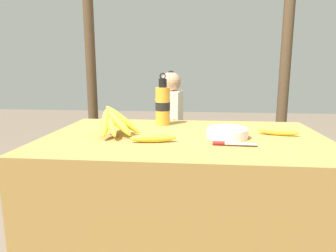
# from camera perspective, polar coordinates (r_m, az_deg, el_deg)

# --- Properties ---
(market_counter) EXTENTS (1.46, 0.94, 0.74)m
(market_counter) POSITION_cam_1_polar(r_m,az_deg,el_deg) (1.70, 3.06, -14.11)
(market_counter) COLOR olive
(market_counter) RESTS_ON ground_plane
(banana_bunch_ripe) EXTENTS (0.21, 0.31, 0.17)m
(banana_bunch_ripe) POSITION_cam_1_polar(r_m,az_deg,el_deg) (1.59, -10.07, 0.98)
(banana_bunch_ripe) COLOR #4C381E
(banana_bunch_ripe) RESTS_ON market_counter
(serving_bowl) EXTENTS (0.21, 0.21, 0.06)m
(serving_bowl) POSITION_cam_1_polar(r_m,az_deg,el_deg) (1.55, 11.22, -1.09)
(serving_bowl) COLOR white
(serving_bowl) RESTS_ON market_counter
(water_bottle) EXTENTS (0.09, 0.09, 0.32)m
(water_bottle) POSITION_cam_1_polar(r_m,az_deg,el_deg) (1.86, -1.01, 4.03)
(water_bottle) COLOR gold
(water_bottle) RESTS_ON market_counter
(loose_banana_front) EXTENTS (0.23, 0.08, 0.04)m
(loose_banana_front) POSITION_cam_1_polar(r_m,az_deg,el_deg) (1.43, -2.83, -2.33)
(loose_banana_front) COLOR yellow
(loose_banana_front) RESTS_ON market_counter
(loose_banana_side) EXTENTS (0.21, 0.09, 0.04)m
(loose_banana_side) POSITION_cam_1_polar(r_m,az_deg,el_deg) (1.68, 20.24, -0.98)
(loose_banana_side) COLOR yellow
(loose_banana_side) RESTS_ON market_counter
(knife) EXTENTS (0.20, 0.03, 0.02)m
(knife) POSITION_cam_1_polar(r_m,az_deg,el_deg) (1.40, 11.35, -3.28)
(knife) COLOR #BCBCC1
(knife) RESTS_ON market_counter
(wooden_bench) EXTENTS (1.75, 0.32, 0.42)m
(wooden_bench) POSITION_cam_1_polar(r_m,az_deg,el_deg) (3.09, 2.87, -2.84)
(wooden_bench) COLOR #4C3823
(wooden_bench) RESTS_ON ground_plane
(seated_vendor) EXTENTS (0.42, 0.41, 1.07)m
(seated_vendor) POSITION_cam_1_polar(r_m,az_deg,el_deg) (3.02, -0.33, 1.97)
(seated_vendor) COLOR #564C60
(seated_vendor) RESTS_ON ground_plane
(banana_bunch_green) EXTENTS (0.19, 0.29, 0.16)m
(banana_bunch_green) POSITION_cam_1_polar(r_m,az_deg,el_deg) (3.08, 12.47, -0.53)
(banana_bunch_green) COLOR #4C381E
(banana_bunch_green) RESTS_ON wooden_bench
(support_post_near) EXTENTS (0.11, 0.11, 2.73)m
(support_post_near) POSITION_cam_1_polar(r_m,az_deg,el_deg) (3.51, -14.68, 15.05)
(support_post_near) COLOR #4C3823
(support_post_near) RESTS_ON ground_plane
(support_post_far) EXTENTS (0.11, 0.11, 2.73)m
(support_post_far) POSITION_cam_1_polar(r_m,az_deg,el_deg) (3.43, 21.71, 14.76)
(support_post_far) COLOR #4C3823
(support_post_far) RESTS_ON ground_plane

